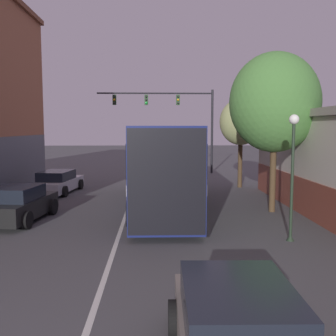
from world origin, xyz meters
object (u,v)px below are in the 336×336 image
(parked_car_left_near, at_px, (18,204))
(traffic_signal_gantry, at_px, (174,111))
(street_tree_near, at_px, (275,103))
(street_tree_far, at_px, (241,122))
(street_lamp, at_px, (293,168))
(parked_car_left_mid, at_px, (58,182))
(bus, at_px, (164,162))

(parked_car_left_near, bearing_deg, traffic_signal_gantry, -15.85)
(street_tree_near, bearing_deg, street_tree_far, 89.04)
(parked_car_left_near, relative_size, street_tree_far, 0.76)
(street_lamp, distance_m, street_tree_far, 11.71)
(street_lamp, relative_size, street_tree_near, 0.59)
(parked_car_left_mid, height_order, street_lamp, street_lamp)
(traffic_signal_gantry, xyz_separation_m, street_lamp, (2.87, -19.27, -2.64))
(parked_car_left_near, relative_size, parked_car_left_mid, 0.91)
(bus, distance_m, street_tree_near, 5.54)
(parked_car_left_mid, height_order, traffic_signal_gantry, traffic_signal_gantry)
(street_tree_far, bearing_deg, street_tree_near, -90.96)
(street_lamp, bearing_deg, traffic_signal_gantry, 98.47)
(parked_car_left_mid, bearing_deg, street_lamp, -127.71)
(parked_car_left_near, bearing_deg, street_tree_far, -44.04)
(traffic_signal_gantry, xyz_separation_m, street_tree_near, (3.60, -14.82, -0.30))
(bus, bearing_deg, street_tree_far, -38.85)
(traffic_signal_gantry, bearing_deg, parked_car_left_mid, -126.57)
(parked_car_left_mid, xyz_separation_m, street_lamp, (9.88, -9.82, 1.78))
(parked_car_left_mid, xyz_separation_m, street_tree_near, (10.61, -5.36, 4.12))
(parked_car_left_mid, relative_size, traffic_signal_gantry, 0.49)
(street_lamp, bearing_deg, bus, 125.42)
(street_lamp, distance_m, street_tree_near, 5.08)
(parked_car_left_near, distance_m, street_tree_near, 11.34)
(bus, xyz_separation_m, street_lamp, (4.00, -5.62, 0.31))
(street_tree_far, bearing_deg, street_lamp, -94.18)
(bus, relative_size, street_lamp, 2.90)
(parked_car_left_mid, bearing_deg, street_tree_far, -73.65)
(traffic_signal_gantry, distance_m, street_tree_near, 15.25)
(bus, xyz_separation_m, traffic_signal_gantry, (1.13, 13.65, 2.94))
(traffic_signal_gantry, bearing_deg, street_tree_far, -64.25)
(traffic_signal_gantry, distance_m, street_tree_far, 8.61)
(street_tree_near, bearing_deg, traffic_signal_gantry, 103.65)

